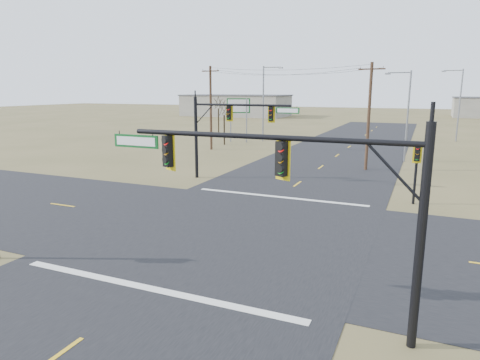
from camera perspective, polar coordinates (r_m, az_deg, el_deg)
name	(u,v)px	position (r m, az deg, el deg)	size (l,w,h in m)	color
ground	(234,230)	(22.68, -0.78, -6.63)	(320.00, 320.00, 0.00)	brown
road_ew	(234,229)	(22.68, -0.78, -6.60)	(160.00, 14.00, 0.02)	black
road_ns	(234,229)	(22.68, -0.78, -6.60)	(14.00, 160.00, 0.02)	black
stop_bar_near	(151,289)	(16.63, -11.78, -13.98)	(12.00, 0.40, 0.01)	silver
stop_bar_far	(279,197)	(29.40, 5.24, -2.26)	(12.00, 0.40, 0.01)	silver
mast_arm_near	(284,175)	(12.93, 5.84, 0.61)	(10.33, 0.59, 6.44)	black
mast_arm_far	(230,121)	(34.01, -1.34, 7.92)	(8.83, 0.54, 6.66)	black
pedestal_signal_ne	(417,158)	(29.09, 22.52, 2.69)	(0.60, 0.51, 4.06)	black
utility_pole_near	(369,115)	(40.32, 16.80, 8.27)	(2.34, 0.36, 9.58)	#412A1B
utility_pole_far	(211,107)	(52.31, -3.92, 9.69)	(2.42, 0.50, 9.96)	#412A1B
highway_sign	(239,111)	(59.75, -0.20, 9.15)	(3.07, 1.14, 6.04)	slate
streetlight_a	(406,111)	(46.52, 21.25, 8.55)	(2.53, 0.30, 9.08)	slate
streetlight_b	(458,101)	(67.94, 27.08, 9.34)	(2.80, 0.35, 10.01)	slate
streetlight_c	(265,99)	(61.12, 3.32, 10.67)	(2.92, 0.43, 10.41)	slate
bare_tree_a	(224,108)	(56.91, -2.14, 9.62)	(3.07, 3.07, 6.17)	black
bare_tree_b	(218,102)	(67.49, -2.90, 10.32)	(2.59, 2.59, 6.61)	black
warehouse_left	(236,106)	(120.07, -0.56, 9.85)	(28.00, 14.00, 5.50)	gray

